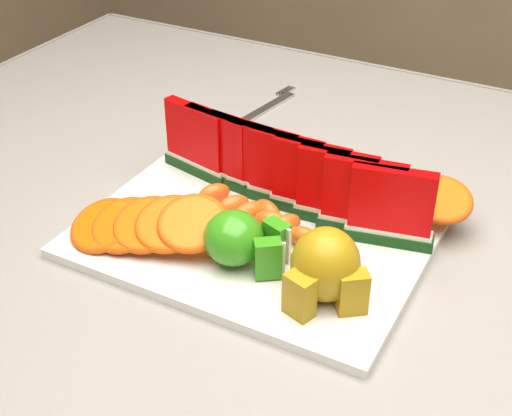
{
  "coord_description": "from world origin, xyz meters",
  "views": [
    {
      "loc": [
        0.24,
        -0.68,
        1.26
      ],
      "look_at": [
        -0.09,
        -0.08,
        0.81
      ],
      "focal_mm": 50.0,
      "sensor_mm": 36.0,
      "label": 1
    }
  ],
  "objects": [
    {
      "name": "watermelon_row",
      "position": [
        -0.08,
        -0.0,
        0.82
      ],
      "size": [
        0.39,
        0.07,
        0.1
      ],
      "color": "#103B0E",
      "rests_on": "platter"
    },
    {
      "name": "orange_fan_back",
      "position": [
        -0.05,
        0.05,
        0.79
      ],
      "size": [
        0.38,
        0.11,
        0.05
      ],
      "color": "#E34608",
      "rests_on": "platter"
    },
    {
      "name": "tablecloth",
      "position": [
        0.0,
        0.0,
        0.72
      ],
      "size": [
        1.53,
        1.03,
        0.2
      ],
      "color": "gray",
      "rests_on": "table"
    },
    {
      "name": "pear_cluster",
      "position": [
        0.03,
        -0.14,
        0.81
      ],
      "size": [
        0.09,
        0.09,
        0.08
      ],
      "color": "#AB640E",
      "rests_on": "platter"
    },
    {
      "name": "platter",
      "position": [
        -0.09,
        -0.07,
        0.76
      ],
      "size": [
        0.4,
        0.3,
        0.01
      ],
      "color": "silver",
      "rests_on": "tablecloth"
    },
    {
      "name": "fork",
      "position": [
        -0.25,
        0.25,
        0.76
      ],
      "size": [
        0.04,
        0.2,
        0.0
      ],
      "color": "silver",
      "rests_on": "tablecloth"
    },
    {
      "name": "orange_fan_front",
      "position": [
        -0.19,
        -0.15,
        0.8
      ],
      "size": [
        0.2,
        0.13,
        0.05
      ],
      "color": "#E34608",
      "rests_on": "platter"
    },
    {
      "name": "tangerine_segments",
      "position": [
        -0.08,
        -0.05,
        0.78
      ],
      "size": [
        0.2,
        0.08,
        0.03
      ],
      "color": "#D74700",
      "rests_on": "platter"
    },
    {
      "name": "table",
      "position": [
        0.0,
        0.0,
        0.65
      ],
      "size": [
        1.4,
        0.9,
        0.75
      ],
      "color": "#452D1D",
      "rests_on": "ground"
    },
    {
      "name": "apple_cluster",
      "position": [
        -0.08,
        -0.13,
        0.8
      ],
      "size": [
        0.1,
        0.08,
        0.06
      ],
      "color": "#227D0F",
      "rests_on": "platter"
    }
  ]
}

